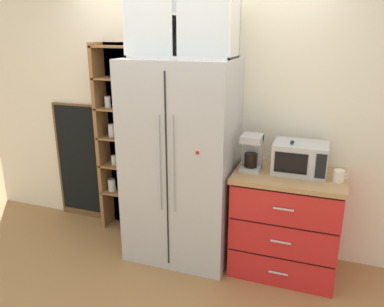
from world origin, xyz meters
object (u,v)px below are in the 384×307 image
mug_cream (339,176)px  bottle_amber (291,159)px  chalkboard_menu (81,162)px  refrigerator (182,162)px  mug_charcoal (291,166)px  bottle_cobalt (290,160)px  coffee_maker (252,152)px  microwave (300,158)px

mug_cream → bottle_amber: size_ratio=0.43×
bottle_amber → chalkboard_menu: chalkboard_menu is taller
refrigerator → mug_cream: bearing=-0.9°
mug_charcoal → bottle_amber: 0.07m
mug_cream → refrigerator: bearing=179.1°
chalkboard_menu → bottle_cobalt: bearing=-7.4°
mug_charcoal → bottle_amber: bearing=-96.0°
refrigerator → coffee_maker: bearing=4.2°
bottle_cobalt → chalkboard_menu: chalkboard_menu is taller
coffee_maker → chalkboard_menu: 2.03m
mug_cream → bottle_cobalt: bottle_cobalt is taller
refrigerator → mug_charcoal: 0.97m
mug_charcoal → mug_cream: bearing=-16.3°
mug_charcoal → chalkboard_menu: 2.33m
refrigerator → mug_cream: (1.34, -0.02, 0.05)m
mug_cream → mug_charcoal: 0.40m
bottle_amber → mug_cream: bearing=-13.7°
refrigerator → chalkboard_menu: bearing=166.6°
mug_cream → bottle_cobalt: bearing=173.7°
refrigerator → microwave: refrigerator is taller
bottle_amber → bottle_cobalt: 0.05m
refrigerator → coffee_maker: (0.63, 0.05, 0.15)m
microwave → mug_charcoal: (-0.07, 0.00, -0.08)m
coffee_maker → mug_charcoal: (0.33, 0.05, -0.11)m
microwave → bottle_amber: (-0.07, -0.01, -0.01)m
refrigerator → microwave: size_ratio=4.20×
bottle_cobalt → bottle_amber: bearing=90.0°
mug_cream → bottle_amber: bottle_amber is taller
microwave → chalkboard_menu: bearing=174.4°
mug_charcoal → bottle_amber: (-0.00, -0.02, 0.07)m
microwave → bottle_cobalt: 0.10m
microwave → bottle_cobalt: size_ratio=1.54×
mug_cream → chalkboard_menu: bearing=172.8°
coffee_maker → chalkboard_menu: chalkboard_menu is taller
refrigerator → bottle_amber: size_ratio=6.72×
mug_charcoal → chalkboard_menu: chalkboard_menu is taller
microwave → bottle_cobalt: bottle_cobalt is taller
microwave → bottle_amber: 0.07m
microwave → chalkboard_menu: chalkboard_menu is taller
bottle_amber → bottle_cobalt: size_ratio=0.96×
refrigerator → mug_charcoal: (0.96, 0.09, 0.05)m
bottle_amber → chalkboard_menu: size_ratio=0.21×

